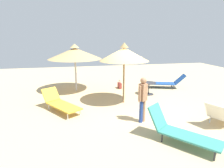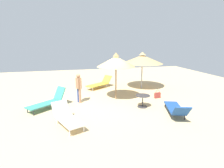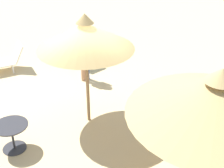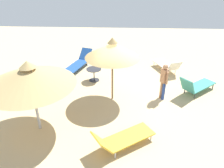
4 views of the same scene
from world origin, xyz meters
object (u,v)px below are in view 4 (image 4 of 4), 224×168
lounge_chair_front (122,138)px  side_table_round (94,72)px  lounge_chair_center (167,65)px  person_standing_back (164,80)px  parasol_umbrella_edge (112,50)px  handbag (59,88)px  lounge_chair_far_right (196,86)px  lounge_chair_far_left (79,62)px  parasol_umbrella_near_left (29,76)px

lounge_chair_front → side_table_round: size_ratio=2.79×
lounge_chair_center → person_standing_back: bearing=-104.2°
lounge_chair_center → person_standing_back: (-0.71, -2.82, 0.55)m
parasol_umbrella_edge → handbag: (-2.49, 0.44, -2.06)m
parasol_umbrella_edge → lounge_chair_center: size_ratio=1.41×
person_standing_back → lounge_chair_center: bearing=75.8°
lounge_chair_far_right → lounge_chair_far_left: lounge_chair_far_right is taller
lounge_chair_far_right → person_standing_back: (-1.60, -0.54, 0.53)m
parasol_umbrella_near_left → side_table_round: bearing=68.0°
parasol_umbrella_near_left → lounge_chair_far_left: parasol_umbrella_near_left is taller
lounge_chair_far_right → parasol_umbrella_edge: bearing=-170.2°
parasol_umbrella_edge → lounge_chair_center: (2.87, 2.93, -1.87)m
parasol_umbrella_near_left → lounge_chair_front: bearing=-14.2°
lounge_chair_far_right → lounge_chair_far_left: 6.30m
lounge_chair_front → parasol_umbrella_near_left: bearing=165.8°
parasol_umbrella_near_left → handbag: bearing=89.7°
lounge_chair_far_right → lounge_chair_far_left: (-5.80, 2.47, -0.04)m
lounge_chair_center → person_standing_back: person_standing_back is taller
lounge_chair_far_left → person_standing_back: size_ratio=1.48×
parasol_umbrella_near_left → lounge_chair_far_right: 7.04m
lounge_chair_far_left → parasol_umbrella_edge: bearing=-56.9°
parasol_umbrella_edge → person_standing_back: size_ratio=1.68×
parasol_umbrella_edge → lounge_chair_far_left: parasol_umbrella_edge is taller
parasol_umbrella_edge → lounge_chair_front: parasol_umbrella_edge is taller
lounge_chair_center → lounge_chair_front: size_ratio=0.93×
parasol_umbrella_near_left → handbag: parasol_umbrella_near_left is taller
parasol_umbrella_edge → lounge_chair_front: size_ratio=1.32×
lounge_chair_front → lounge_chair_far_left: lounge_chair_far_left is taller
handbag → side_table_round: bearing=39.2°
lounge_chair_center → handbag: size_ratio=3.78×
lounge_chair_center → person_standing_back: size_ratio=1.19×
parasol_umbrella_edge → person_standing_back: (2.16, 0.11, -1.32)m
lounge_chair_center → side_table_round: 4.08m
handbag → side_table_round: size_ratio=0.69×
lounge_chair_center → lounge_chair_far_right: lounge_chair_far_right is taller
person_standing_back → parasol_umbrella_near_left: bearing=-154.9°
lounge_chair_far_right → handbag: bearing=-178.1°
lounge_chair_front → lounge_chair_far_right: bearing=46.4°
person_standing_back → side_table_round: size_ratio=2.19×
handbag → lounge_chair_front: bearing=-48.0°
lounge_chair_far_right → person_standing_back: size_ratio=1.22×
parasol_umbrella_edge → lounge_chair_center: bearing=45.6°
lounge_chair_far_left → lounge_chair_far_right: bearing=-23.1°
lounge_chair_center → lounge_chair_front: 6.25m
lounge_chair_front → lounge_chair_far_left: bearing=112.6°
lounge_chair_far_left → side_table_round: 1.80m
lounge_chair_center → lounge_chair_front: bearing=-112.9°
parasol_umbrella_near_left → person_standing_back: (4.67, 2.19, -1.18)m
side_table_round → lounge_chair_far_right: bearing=-11.9°
handbag → lounge_chair_far_left: bearing=80.4°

